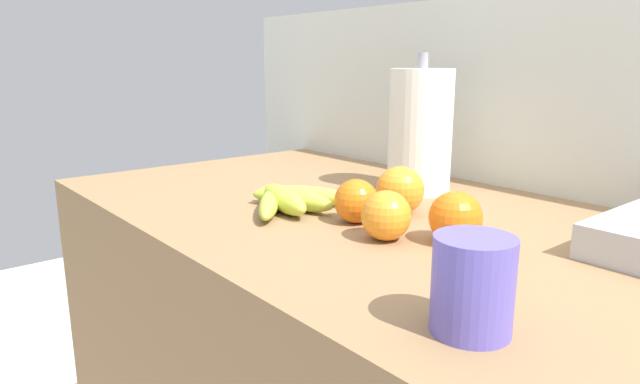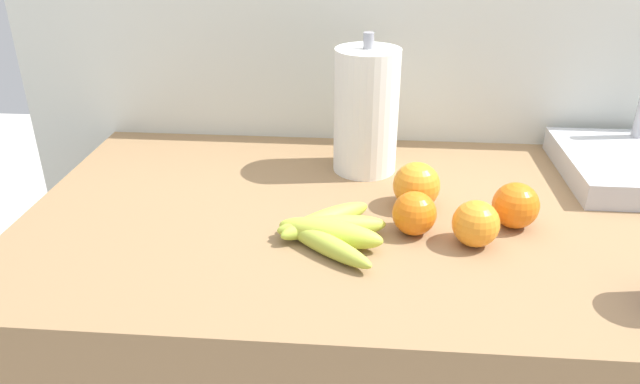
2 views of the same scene
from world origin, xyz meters
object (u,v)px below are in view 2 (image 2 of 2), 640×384
Objects in this scene: orange_right at (414,213)px; orange_back_left at (476,224)px; paper_towel_roll at (366,111)px; banana_bunch at (329,230)px; orange_far_right at (416,185)px; orange_front at (518,206)px.

orange_back_left reaches higher than orange_right.
paper_towel_roll is (-0.08, 0.25, 0.09)m from orange_right.
orange_right reaches higher than banana_bunch.
banana_bunch is 0.20m from orange_far_right.
orange_front is at bearing -19.46° from orange_far_right.
orange_back_left is 0.34m from paper_towel_roll.
orange_front is at bearing -40.04° from paper_towel_roll.
banana_bunch is 0.31m from paper_towel_roll.
orange_far_right reaches higher than orange_back_left.
orange_far_right is at bearing 124.53° from orange_back_left.
banana_bunch is 2.89× the size of orange_back_left.
banana_bunch is at bearing -166.36° from orange_front.
orange_far_right is at bearing 84.63° from orange_right.
orange_right is at bearing -71.54° from paper_towel_roll.
paper_towel_roll is (0.05, 0.29, 0.10)m from banana_bunch.
orange_back_left is (0.09, -0.03, 0.00)m from orange_right.
orange_front reaches higher than banana_bunch.
orange_front is 0.10m from orange_back_left.
orange_far_right is 0.15m from orange_back_left.
orange_right is 0.94× the size of orange_front.
orange_right is 0.26× the size of paper_towel_roll.
orange_back_left is at bearing 2.34° from banana_bunch.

